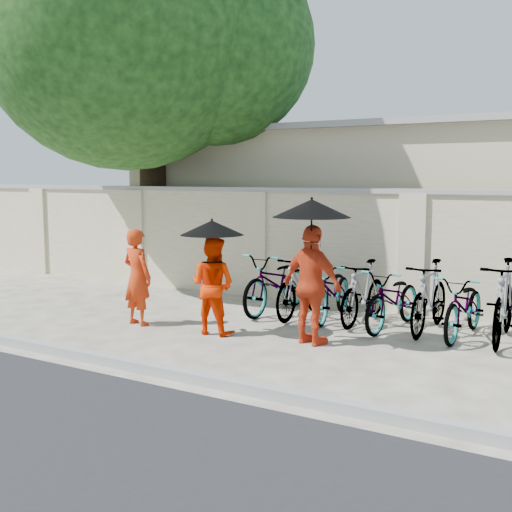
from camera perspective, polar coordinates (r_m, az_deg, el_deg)
The scene contains 18 objects.
ground at distance 9.23m, azimuth -4.42°, elevation -7.27°, with size 80.00×80.00×0.00m, color beige.
kerb at distance 7.94m, azimuth -11.64°, elevation -9.34°, with size 40.00×0.16×0.12m, color gray.
compound_wall at distance 11.36m, azimuth 9.12°, elevation 0.50°, with size 20.00×0.30×2.00m, color beige.
building_behind at distance 14.65m, azimuth 18.41°, elevation 4.05°, with size 14.00×6.00×3.20m, color #BEAE8C.
shade_tree at distance 13.84m, azimuth -10.17°, elevation 18.72°, with size 6.70×6.20×8.20m.
monk_left at distance 10.04m, azimuth -10.51°, elevation -1.84°, with size 0.55×0.36×1.50m, color red.
monk_center at distance 9.35m, azimuth -3.87°, elevation -2.60°, with size 0.69×0.54×1.43m, color #E82900.
parasol_center at distance 9.15m, azimuth -3.94°, elevation 2.52°, with size 0.91×0.91×0.86m.
monk_right at distance 8.73m, azimuth 5.01°, elevation -2.59°, with size 0.96×0.40×1.64m, color red.
parasol_right at distance 8.54m, azimuth 4.97°, elevation 4.24°, with size 1.05×1.05×1.06m.
bike_0 at distance 10.81m, azimuth 1.89°, elevation -2.35°, with size 0.68×1.96×1.03m, color gray.
bike_1 at distance 10.46m, azimuth 4.05°, elevation -2.65°, with size 0.49×1.73×1.04m, color gray.
bike_2 at distance 10.34m, azimuth 6.89°, elevation -3.08°, with size 0.62×1.78×0.94m, color gray.
bike_3 at distance 10.11m, azimuth 9.52°, elevation -3.21°, with size 0.47×1.65×0.99m, color gray.
bike_4 at distance 9.85m, azimuth 12.13°, elevation -3.74°, with size 0.61×1.76×0.92m, color gray.
bike_5 at distance 9.75m, azimuth 15.16°, elevation -3.53°, with size 0.50×1.77×1.06m, color gray.
bike_6 at distance 9.59m, azimuth 18.06°, elevation -4.26°, with size 0.61×1.74×0.92m, color gray.
bike_7 at distance 9.45m, azimuth 21.15°, elevation -3.82°, with size 0.54×1.91×1.15m, color gray.
Camera 1 is at (5.20, -7.28, 2.29)m, focal length 45.00 mm.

